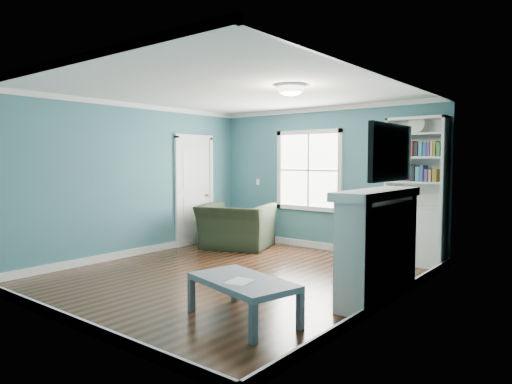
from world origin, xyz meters
The scene contains 13 objects.
floor centered at (0.00, 0.00, 0.00)m, with size 5.00×5.00×0.00m, color black.
room_walls centered at (0.00, 0.00, 1.58)m, with size 5.00×5.00×5.00m.
trim centered at (0.00, 0.00, 1.24)m, with size 4.50×5.00×2.60m.
window centered at (-0.30, 2.49, 1.45)m, with size 1.40×0.06×1.50m.
bookshelf centered at (1.77, 2.30, 0.92)m, with size 0.90×0.35×2.31m.
fireplace centered at (2.08, 0.20, 0.64)m, with size 0.44×1.58×1.30m.
tv centered at (2.20, 0.20, 1.72)m, with size 0.06×1.10×0.65m, color black.
door centered at (-2.22, 1.40, 1.07)m, with size 0.12×0.98×2.17m.
ceiling_fixture centered at (0.90, 0.10, 2.55)m, with size 0.38×0.38×0.15m.
light_switch centered at (-1.50, 2.48, 1.20)m, with size 0.08×0.01×0.12m, color white.
recliner centered at (-1.32, 1.60, 0.55)m, with size 1.26×0.82×1.10m, color #242C1B.
coffee_table centered at (1.25, -1.28, 0.37)m, with size 1.29×0.90×0.43m.
paper_sheet centered at (1.29, -1.37, 0.43)m, with size 0.22×0.28×0.00m, color white.
Camera 1 is at (4.20, -4.79, 1.64)m, focal length 32.00 mm.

